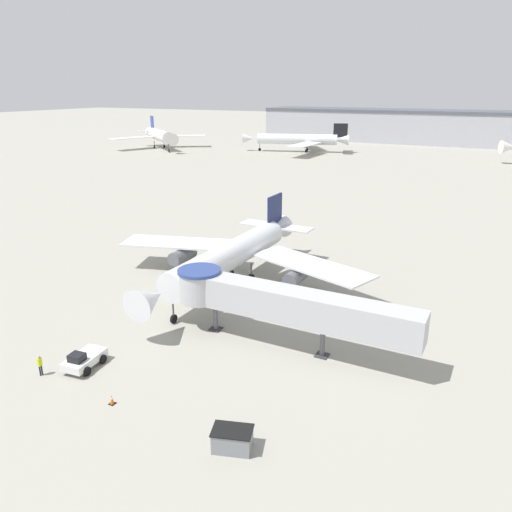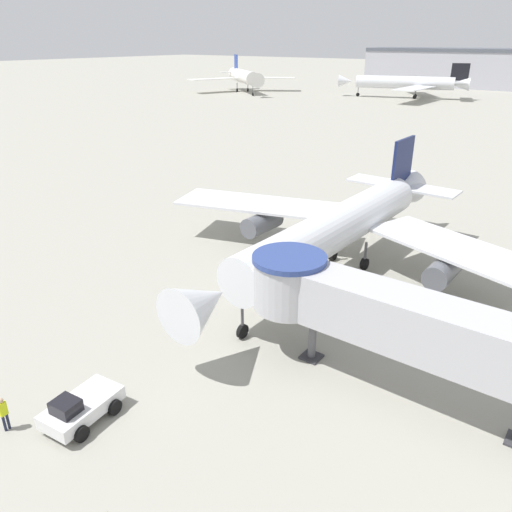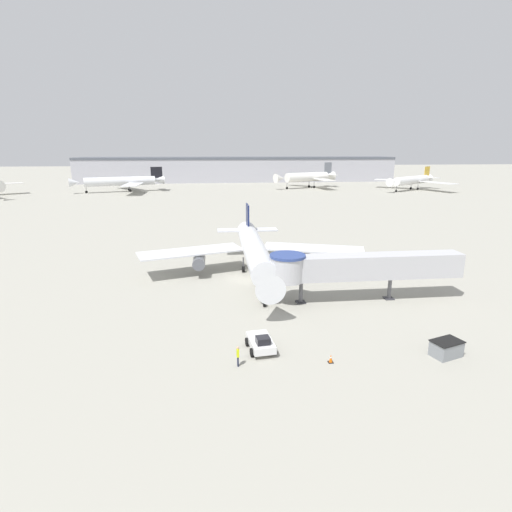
{
  "view_description": "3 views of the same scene",
  "coord_description": "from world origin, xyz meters",
  "px_view_note": "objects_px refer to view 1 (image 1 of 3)",
  "views": [
    {
      "loc": [
        29.28,
        -46.21,
        22.19
      ],
      "look_at": [
        6.12,
        -0.95,
        4.93
      ],
      "focal_mm": 35.0,
      "sensor_mm": 36.0,
      "label": 1
    },
    {
      "loc": [
        17.71,
        -30.34,
        16.69
      ],
      "look_at": [
        -1.35,
        -4.7,
        2.7
      ],
      "focal_mm": 35.0,
      "sensor_mm": 36.0,
      "label": 2
    },
    {
      "loc": [
        -4.34,
        -52.46,
        17.46
      ],
      "look_at": [
        1.53,
        -3.43,
        4.22
      ],
      "focal_mm": 28.0,
      "sensor_mm": 36.0,
      "label": 3
    }
  ],
  "objects_px": {
    "pushback_tug_white": "(84,359)",
    "traffic_cone_apron_front": "(112,400)",
    "background_jet_blue_tail": "(160,135)",
    "background_jet_black_tail": "(300,139)",
    "main_airplane": "(233,255)",
    "service_container_gray": "(232,439)",
    "ground_crew_marshaller": "(40,364)",
    "traffic_cone_starboard_wing": "(338,306)",
    "jet_bridge": "(275,302)"
  },
  "relations": [
    {
      "from": "traffic_cone_apron_front",
      "to": "traffic_cone_starboard_wing",
      "type": "relative_size",
      "value": 0.99
    },
    {
      "from": "main_airplane",
      "to": "background_jet_black_tail",
      "type": "bearing_deg",
      "value": 109.81
    },
    {
      "from": "main_airplane",
      "to": "traffic_cone_apron_front",
      "type": "distance_m",
      "value": 25.08
    },
    {
      "from": "ground_crew_marshaller",
      "to": "pushback_tug_white",
      "type": "bearing_deg",
      "value": 135.47
    },
    {
      "from": "traffic_cone_starboard_wing",
      "to": "background_jet_blue_tail",
      "type": "bearing_deg",
      "value": 134.41
    },
    {
      "from": "traffic_cone_apron_front",
      "to": "background_jet_blue_tail",
      "type": "relative_size",
      "value": 0.02
    },
    {
      "from": "service_container_gray",
      "to": "traffic_cone_apron_front",
      "type": "distance_m",
      "value": 10.3
    },
    {
      "from": "traffic_cone_starboard_wing",
      "to": "background_jet_blue_tail",
      "type": "height_order",
      "value": "background_jet_blue_tail"
    },
    {
      "from": "service_container_gray",
      "to": "traffic_cone_starboard_wing",
      "type": "height_order",
      "value": "service_container_gray"
    },
    {
      "from": "service_container_gray",
      "to": "jet_bridge",
      "type": "bearing_deg",
      "value": 104.11
    },
    {
      "from": "service_container_gray",
      "to": "traffic_cone_apron_front",
      "type": "height_order",
      "value": "service_container_gray"
    },
    {
      "from": "background_jet_blue_tail",
      "to": "ground_crew_marshaller",
      "type": "bearing_deg",
      "value": -107.57
    },
    {
      "from": "jet_bridge",
      "to": "ground_crew_marshaller",
      "type": "bearing_deg",
      "value": -137.43
    },
    {
      "from": "traffic_cone_apron_front",
      "to": "background_jet_blue_tail",
      "type": "height_order",
      "value": "background_jet_blue_tail"
    },
    {
      "from": "pushback_tug_white",
      "to": "service_container_gray",
      "type": "relative_size",
      "value": 1.3
    },
    {
      "from": "background_jet_black_tail",
      "to": "traffic_cone_starboard_wing",
      "type": "bearing_deg",
      "value": 6.88
    },
    {
      "from": "main_airplane",
      "to": "background_jet_blue_tail",
      "type": "bearing_deg",
      "value": 131.73
    },
    {
      "from": "main_airplane",
      "to": "background_jet_black_tail",
      "type": "relative_size",
      "value": 0.87
    },
    {
      "from": "ground_crew_marshaller",
      "to": "background_jet_blue_tail",
      "type": "distance_m",
      "value": 157.43
    },
    {
      "from": "pushback_tug_white",
      "to": "background_jet_black_tail",
      "type": "xyz_separation_m",
      "value": [
        -39.8,
        143.6,
        3.7
      ]
    },
    {
      "from": "jet_bridge",
      "to": "background_jet_blue_tail",
      "type": "xyz_separation_m",
      "value": [
        -102.42,
        117.35,
        0.8
      ]
    },
    {
      "from": "traffic_cone_apron_front",
      "to": "ground_crew_marshaller",
      "type": "height_order",
      "value": "ground_crew_marshaller"
    },
    {
      "from": "main_airplane",
      "to": "background_jet_blue_tail",
      "type": "relative_size",
      "value": 1.08
    },
    {
      "from": "traffic_cone_apron_front",
      "to": "background_jet_blue_tail",
      "type": "xyz_separation_m",
      "value": [
        -95.59,
        131.01,
        4.66
      ]
    },
    {
      "from": "main_airplane",
      "to": "background_jet_black_tail",
      "type": "height_order",
      "value": "background_jet_black_tail"
    },
    {
      "from": "main_airplane",
      "to": "traffic_cone_starboard_wing",
      "type": "xyz_separation_m",
      "value": [
        13.24,
        -0.92,
        -3.35
      ]
    },
    {
      "from": "main_airplane",
      "to": "ground_crew_marshaller",
      "type": "bearing_deg",
      "value": -98.83
    },
    {
      "from": "service_container_gray",
      "to": "background_jet_black_tail",
      "type": "height_order",
      "value": "background_jet_black_tail"
    },
    {
      "from": "jet_bridge",
      "to": "traffic_cone_starboard_wing",
      "type": "bearing_deg",
      "value": 75.07
    },
    {
      "from": "traffic_cone_starboard_wing",
      "to": "background_jet_black_tail",
      "type": "height_order",
      "value": "background_jet_black_tail"
    },
    {
      "from": "ground_crew_marshaller",
      "to": "background_jet_black_tail",
      "type": "xyz_separation_m",
      "value": [
        -37.55,
        146.06,
        3.41
      ]
    },
    {
      "from": "main_airplane",
      "to": "service_container_gray",
      "type": "height_order",
      "value": "main_airplane"
    },
    {
      "from": "pushback_tug_white",
      "to": "ground_crew_marshaller",
      "type": "height_order",
      "value": "ground_crew_marshaller"
    },
    {
      "from": "traffic_cone_starboard_wing",
      "to": "background_jet_black_tail",
      "type": "relative_size",
      "value": 0.02
    },
    {
      "from": "pushback_tug_white",
      "to": "ground_crew_marshaller",
      "type": "xyz_separation_m",
      "value": [
        -2.25,
        -2.46,
        0.28
      ]
    },
    {
      "from": "service_container_gray",
      "to": "ground_crew_marshaller",
      "type": "distance_m",
      "value": 18.14
    },
    {
      "from": "pushback_tug_white",
      "to": "traffic_cone_starboard_wing",
      "type": "relative_size",
      "value": 5.29
    },
    {
      "from": "background_jet_black_tail",
      "to": "main_airplane",
      "type": "bearing_deg",
      "value": 1.66
    },
    {
      "from": "pushback_tug_white",
      "to": "traffic_cone_apron_front",
      "type": "bearing_deg",
      "value": -33.1
    },
    {
      "from": "jet_bridge",
      "to": "traffic_cone_starboard_wing",
      "type": "height_order",
      "value": "jet_bridge"
    },
    {
      "from": "background_jet_blue_tail",
      "to": "traffic_cone_starboard_wing",
      "type": "bearing_deg",
      "value": -97.05
    },
    {
      "from": "traffic_cone_starboard_wing",
      "to": "ground_crew_marshaller",
      "type": "distance_m",
      "value": 29.09
    },
    {
      "from": "traffic_cone_apron_front",
      "to": "ground_crew_marshaller",
      "type": "xyz_separation_m",
      "value": [
        -7.84,
        0.36,
        0.68
      ]
    },
    {
      "from": "background_jet_blue_tail",
      "to": "main_airplane",
      "type": "bearing_deg",
      "value": -100.64
    },
    {
      "from": "service_container_gray",
      "to": "ground_crew_marshaller",
      "type": "bearing_deg",
      "value": 178.48
    },
    {
      "from": "main_airplane",
      "to": "background_jet_black_tail",
      "type": "xyz_separation_m",
      "value": [
        -41.71,
        121.84,
        0.74
      ]
    },
    {
      "from": "jet_bridge",
      "to": "traffic_cone_apron_front",
      "type": "relative_size",
      "value": 31.22
    },
    {
      "from": "pushback_tug_white",
      "to": "traffic_cone_apron_front",
      "type": "xyz_separation_m",
      "value": [
        5.59,
        -2.82,
        -0.4
      ]
    },
    {
      "from": "background_jet_blue_tail",
      "to": "background_jet_black_tail",
      "type": "distance_m",
      "value": 52.52
    },
    {
      "from": "pushback_tug_white",
      "to": "background_jet_blue_tail",
      "type": "xyz_separation_m",
      "value": [
        -90.0,
        128.19,
        4.26
      ]
    }
  ]
}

